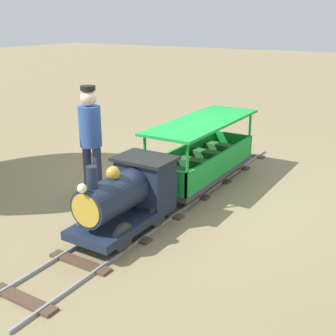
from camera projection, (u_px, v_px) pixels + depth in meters
name	position (u px, v px, depth m)	size (l,w,h in m)	color
ground_plane	(180.00, 198.00, 6.33)	(60.00, 60.00, 0.00)	#8C7A56
track	(172.00, 202.00, 6.15)	(0.76, 6.05, 0.04)	gray
locomotive	(127.00, 195.00, 5.17)	(0.72, 1.45, 0.97)	#192338
passenger_car	(202.00, 158.00, 6.74)	(0.82, 2.35, 0.97)	#3F3F3F
conductor_person	(91.00, 135.00, 5.95)	(0.30, 0.30, 1.62)	#282D47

